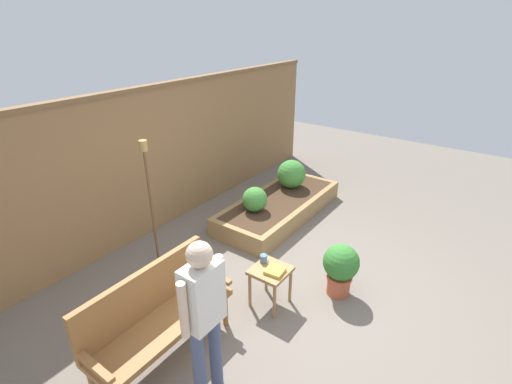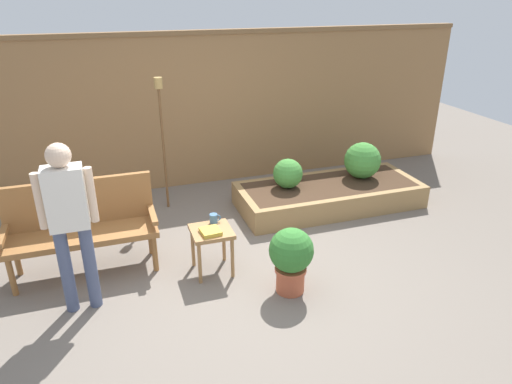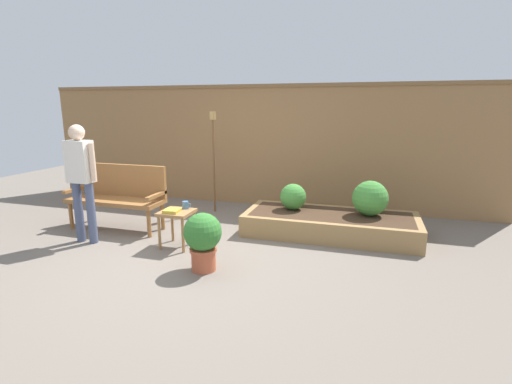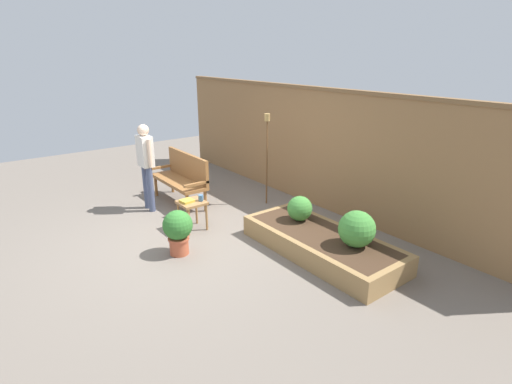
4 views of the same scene
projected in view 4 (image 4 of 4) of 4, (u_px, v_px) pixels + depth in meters
ground_plane at (192, 239)px, 6.14m from camera, size 14.00×14.00×0.00m
fence_back at (315, 147)px, 7.27m from camera, size 8.40×0.14×2.16m
garden_bench at (183, 175)px, 7.48m from camera, size 1.44×0.48×0.94m
side_table at (192, 206)px, 6.34m from camera, size 0.40×0.40×0.48m
cup_on_table at (201, 198)px, 6.33m from camera, size 0.12×0.08×0.10m
book_on_table at (187, 201)px, 6.29m from camera, size 0.20×0.21×0.04m
potted_boxwood at (178, 229)px, 5.56m from camera, size 0.42×0.42×0.66m
raised_planter_bed at (321, 244)px, 5.65m from camera, size 2.40×1.00×0.30m
shrub_near_bench at (300, 208)px, 6.01m from camera, size 0.38×0.38×0.38m
shrub_far_corner at (357, 229)px, 5.18m from camera, size 0.49×0.49×0.49m
tiki_torch at (267, 143)px, 7.20m from camera, size 0.10×0.10×1.70m
person_by_bench at (146, 160)px, 6.99m from camera, size 0.47×0.20×1.56m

